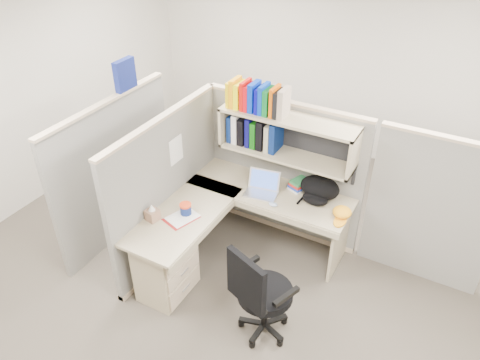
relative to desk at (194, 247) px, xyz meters
The scene contains 14 objects.
ground 0.66m from the desk, 35.01° to the left, with size 6.00×6.00×0.00m, color #3A342D.
room_shell 1.28m from the desk, 35.01° to the left, with size 6.00×6.00×6.00m.
cubicle 0.88m from the desk, 86.86° to the left, with size 3.79×1.84×1.95m.
desk is the anchor object (origin of this frame).
laptop 0.93m from the desk, 65.09° to the left, with size 0.33×0.33×0.24m, color silver, non-canonical shape.
backpack 1.37m from the desk, 46.56° to the left, with size 0.41×0.32×0.24m, color black, non-canonical shape.
orange_cap 1.49m from the desk, 33.88° to the left, with size 0.18×0.21×0.10m, color orange, non-canonical shape.
snack_canister 0.40m from the desk, 144.42° to the left, with size 0.12×0.12×0.12m.
tissue_box 0.55m from the desk, 162.11° to the right, with size 0.11×0.11×0.18m, color #9A7057, non-canonical shape.
mouse 0.90m from the desk, 49.58° to the left, with size 0.09×0.06×0.04m, color #94ACD2.
paper_cup 1.09m from the desk, 71.43° to the left, with size 0.08×0.08×0.11m, color silver.
book_stack 1.29m from the desk, 58.13° to the left, with size 0.16×0.22×0.10m, color gray, non-canonical shape.
loose_paper 0.33m from the desk, 163.33° to the left, with size 0.22×0.29×0.00m, color white, non-canonical shape.
task_chair 0.94m from the desk, 18.00° to the right, with size 0.59×0.55×1.03m.
Camera 1 is at (1.66, -3.10, 3.58)m, focal length 35.00 mm.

